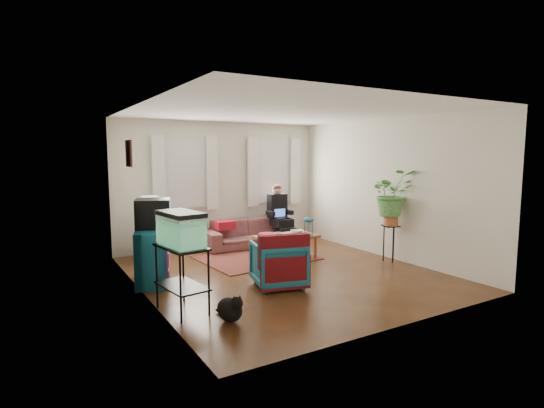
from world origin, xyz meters
TOP-DOWN VIEW (x-y plane):
  - floor at (0.00, 0.00)m, footprint 4.50×5.00m
  - ceiling at (0.00, 0.00)m, footprint 4.50×5.00m
  - wall_back at (0.00, 2.50)m, footprint 4.50×0.01m
  - wall_front at (0.00, -2.50)m, footprint 4.50×0.01m
  - wall_left at (-2.25, 0.00)m, footprint 0.01×5.00m
  - wall_right at (2.25, 0.00)m, footprint 0.01×5.00m
  - window_left at (-0.80, 2.48)m, footprint 1.08×0.04m
  - window_right at (1.25, 2.48)m, footprint 1.08×0.04m
  - curtains_left at (-0.80, 2.40)m, footprint 1.36×0.06m
  - curtains_right at (1.25, 2.40)m, footprint 1.36×0.06m
  - picture_frame at (-2.21, 0.85)m, footprint 0.04×0.32m
  - area_rug at (0.08, 1.12)m, footprint 2.11×1.74m
  - sofa at (0.43, 2.05)m, footprint 1.99×0.86m
  - seated_person at (1.14, 2.02)m, footprint 0.52×0.62m
  - side_table at (-1.65, 1.98)m, footprint 0.46×0.46m
  - table_lamp at (-1.65, 1.98)m, footprint 0.34×0.34m
  - dresser at (-1.99, 0.57)m, footprint 0.72×1.01m
  - crt_tv at (-1.94, 0.65)m, footprint 0.62×0.59m
  - aquarium_stand at (-2.00, -0.81)m, footprint 0.52×0.79m
  - aquarium at (-2.00, -0.81)m, footprint 0.46×0.72m
  - black_cat at (-1.63, -1.39)m, footprint 0.29×0.42m
  - armchair at (-0.45, -0.54)m, footprint 0.85×0.82m
  - serape_throw at (-0.52, -0.82)m, footprint 0.76×0.34m
  - coffee_table at (0.48, 0.70)m, footprint 1.14×0.64m
  - cup_a at (0.23, 0.59)m, footprint 0.13×0.13m
  - cup_b at (0.54, 0.51)m, footprint 0.10×0.10m
  - bowl at (0.79, 0.81)m, footprint 0.23×0.23m
  - snack_tray at (0.17, 0.84)m, footprint 0.36×0.36m
  - birdcage at (0.87, 0.55)m, footprint 0.19×0.19m
  - plant_stand at (2.05, -0.34)m, footprint 0.36×0.36m
  - potted_plant at (2.05, -0.34)m, footprint 0.93×0.87m

SIDE VIEW (x-z plane):
  - floor at x=0.00m, z-range -0.01..0.01m
  - area_rug at x=0.08m, z-range 0.00..0.01m
  - black_cat at x=-1.63m, z-range 0.00..0.35m
  - coffee_table at x=0.48m, z-range 0.00..0.46m
  - side_table at x=-1.65m, z-range 0.00..0.62m
  - plant_stand at x=2.05m, z-range 0.00..0.66m
  - armchair at x=-0.45m, z-range 0.00..0.73m
  - sofa at x=0.43m, z-range 0.00..0.77m
  - dresser at x=-1.99m, z-range 0.00..0.83m
  - aquarium_stand at x=-2.00m, z-range 0.00..0.83m
  - snack_tray at x=0.17m, z-range 0.46..0.50m
  - bowl at x=0.79m, z-range 0.46..0.52m
  - cup_b at x=0.54m, z-range 0.46..0.56m
  - cup_a at x=0.23m, z-range 0.46..0.56m
  - serape_throw at x=-0.52m, z-range 0.22..0.82m
  - seated_person at x=1.14m, z-range 0.00..1.17m
  - birdcage at x=0.87m, z-range 0.46..0.79m
  - table_lamp at x=-1.65m, z-range 0.60..1.17m
  - aquarium at x=-2.00m, z-range 0.83..1.26m
  - crt_tv at x=-1.94m, z-range 0.83..1.27m
  - potted_plant at x=2.05m, z-range 0.70..1.54m
  - wall_back at x=0.00m, z-range 0.00..2.60m
  - wall_front at x=0.00m, z-range 0.00..2.60m
  - wall_left at x=-2.25m, z-range 0.00..2.60m
  - wall_right at x=2.25m, z-range 0.00..2.60m
  - curtains_left at x=-0.80m, z-range 0.80..2.30m
  - curtains_right at x=1.25m, z-range 0.80..2.30m
  - window_left at x=-0.80m, z-range 0.86..2.24m
  - window_right at x=1.25m, z-range 0.86..2.24m
  - picture_frame at x=-2.21m, z-range 1.75..2.15m
  - ceiling at x=0.00m, z-range 2.60..2.60m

